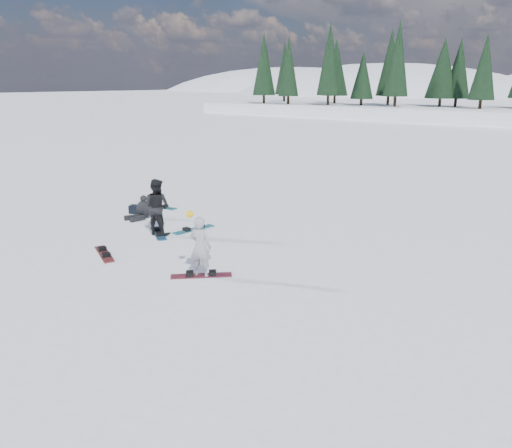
% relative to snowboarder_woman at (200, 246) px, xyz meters
% --- Properties ---
extents(ground, '(420.00, 420.00, 0.00)m').
position_rel_snowboarder_woman_xyz_m(ground, '(-1.57, 1.21, -0.78)').
color(ground, white).
rests_on(ground, ground).
extents(snowboarder_woman, '(0.65, 0.53, 1.67)m').
position_rel_snowboarder_woman_xyz_m(snowboarder_woman, '(0.00, 0.00, 0.00)').
color(snowboarder_woman, '#ABAAB0').
rests_on(snowboarder_woman, ground).
extents(snowboarder_man, '(0.99, 0.85, 1.76)m').
position_rel_snowboarder_woman_xyz_m(snowboarder_man, '(-3.54, 1.75, 0.10)').
color(snowboarder_man, black).
rests_on(snowboarder_man, ground).
extents(seated_rider, '(0.70, 1.03, 0.81)m').
position_rel_snowboarder_woman_xyz_m(seated_rider, '(-5.40, 2.72, -0.47)').
color(seated_rider, black).
rests_on(seated_rider, ground).
extents(gear_bag, '(0.53, 0.44, 0.30)m').
position_rel_snowboarder_woman_xyz_m(gear_bag, '(-6.10, 2.97, -0.63)').
color(gear_bag, black).
rests_on(gear_bag, ground).
extents(snowboard_woman, '(1.28, 1.24, 0.03)m').
position_rel_snowboarder_woman_xyz_m(snowboard_woman, '(0.00, 0.00, -0.76)').
color(snowboard_woman, maroon).
rests_on(snowboard_woman, ground).
extents(snowboard_man, '(1.42, 1.04, 0.03)m').
position_rel_snowboarder_woman_xyz_m(snowboard_man, '(-3.54, 1.75, -0.76)').
color(snowboard_man, navy).
rests_on(snowboard_man, ground).
extents(snowboard_loose_a, '(0.53, 1.53, 0.03)m').
position_rel_snowboarder_woman_xyz_m(snowboard_loose_a, '(-2.96, 2.75, -0.76)').
color(snowboard_loose_a, teal).
rests_on(snowboard_loose_a, ground).
extents(snowboard_loose_b, '(1.47, 0.90, 0.03)m').
position_rel_snowboarder_woman_xyz_m(snowboard_loose_b, '(-3.25, -0.48, -0.76)').
color(snowboard_loose_b, maroon).
rests_on(snowboard_loose_b, ground).
extents(snowboard_loose_c, '(1.53, 0.53, 0.03)m').
position_rel_snowboarder_woman_xyz_m(snowboard_loose_c, '(-6.13, 4.09, -0.76)').
color(snowboard_loose_c, '#17737F').
rests_on(snowboard_loose_c, ground).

